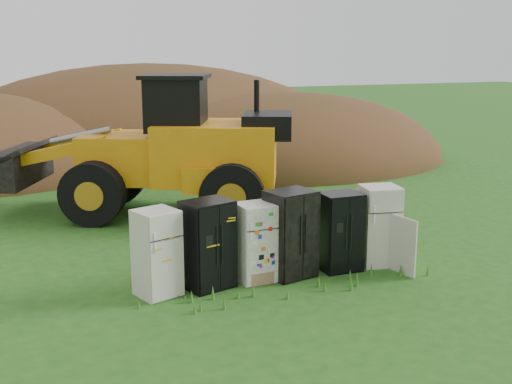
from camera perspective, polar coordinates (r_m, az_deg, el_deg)
ground at (r=13.40m, az=1.88°, el=-7.62°), size 120.00×120.00×0.00m
fridge_leftmost at (r=12.40m, az=-8.81°, el=-5.37°), size 0.93×0.91×1.68m
fridge_black_side at (r=12.67m, az=-4.31°, el=-4.67°), size 1.09×0.96×1.76m
fridge_sticker at (r=13.01m, az=-0.07°, el=-4.50°), size 0.76×0.71×1.61m
fridge_dark_mid at (r=13.25m, az=3.09°, el=-3.74°), size 1.08×0.95×1.82m
fridge_black_right at (r=13.76m, az=7.47°, el=-3.50°), size 0.84×0.71×1.68m
fridge_open_door at (r=14.22m, az=10.88°, el=-2.94°), size 0.91×0.86×1.75m
wheel_loader at (r=18.35m, az=-10.04°, el=4.10°), size 8.77×6.36×3.93m
dirt_mound_right at (r=26.90m, az=2.83°, el=2.75°), size 13.79×10.11×5.71m
dirt_mound_back at (r=30.13m, az=-9.56°, el=3.67°), size 19.45×12.96×7.95m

